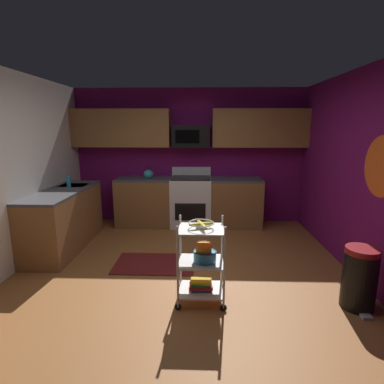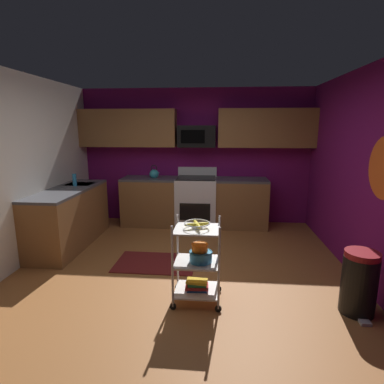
{
  "view_description": "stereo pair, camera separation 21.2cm",
  "coord_description": "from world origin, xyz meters",
  "px_view_note": "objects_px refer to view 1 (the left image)",
  "views": [
    {
      "loc": [
        0.25,
        -3.65,
        1.87
      ],
      "look_at": [
        0.12,
        0.23,
        1.05
      ],
      "focal_mm": 28.82,
      "sensor_mm": 36.0,
      "label": 1
    },
    {
      "loc": [
        0.46,
        -3.64,
        1.87
      ],
      "look_at": [
        0.12,
        0.23,
        1.05
      ],
      "focal_mm": 28.82,
      "sensor_mm": 36.0,
      "label": 2
    }
  ],
  "objects_px": {
    "rolling_cart": "(201,262)",
    "mixing_bowl_large": "(205,256)",
    "microwave": "(191,136)",
    "trash_can": "(359,278)",
    "book_stack": "(201,285)",
    "mixing_bowl_small": "(204,247)",
    "oven_range": "(191,201)",
    "kettle": "(148,174)",
    "fruit_bowl": "(201,224)",
    "dish_soap_bottle": "(68,181)"
  },
  "relations": [
    {
      "from": "fruit_bowl",
      "to": "dish_soap_bottle",
      "type": "distance_m",
      "value": 2.76
    },
    {
      "from": "dish_soap_bottle",
      "to": "trash_can",
      "type": "xyz_separation_m",
      "value": [
        3.8,
        -1.81,
        -0.69
      ]
    },
    {
      "from": "mixing_bowl_small",
      "to": "book_stack",
      "type": "relative_size",
      "value": 0.71
    },
    {
      "from": "microwave",
      "to": "trash_can",
      "type": "distance_m",
      "value": 3.67
    },
    {
      "from": "oven_range",
      "to": "book_stack",
      "type": "xyz_separation_m",
      "value": [
        0.21,
        -2.67,
        -0.3
      ]
    },
    {
      "from": "mixing_bowl_large",
      "to": "trash_can",
      "type": "xyz_separation_m",
      "value": [
        1.61,
        -0.07,
        -0.19
      ]
    },
    {
      "from": "rolling_cart",
      "to": "mixing_bowl_large",
      "type": "height_order",
      "value": "rolling_cart"
    },
    {
      "from": "oven_range",
      "to": "rolling_cart",
      "type": "xyz_separation_m",
      "value": [
        0.21,
        -2.67,
        -0.03
      ]
    },
    {
      "from": "rolling_cart",
      "to": "kettle",
      "type": "height_order",
      "value": "kettle"
    },
    {
      "from": "oven_range",
      "to": "microwave",
      "type": "relative_size",
      "value": 1.57
    },
    {
      "from": "book_stack",
      "to": "kettle",
      "type": "xyz_separation_m",
      "value": [
        -1.01,
        2.67,
        0.81
      ]
    },
    {
      "from": "book_stack",
      "to": "trash_can",
      "type": "height_order",
      "value": "trash_can"
    },
    {
      "from": "rolling_cart",
      "to": "book_stack",
      "type": "relative_size",
      "value": 3.55
    },
    {
      "from": "fruit_bowl",
      "to": "trash_can",
      "type": "height_order",
      "value": "fruit_bowl"
    },
    {
      "from": "rolling_cart",
      "to": "kettle",
      "type": "xyz_separation_m",
      "value": [
        -1.01,
        2.67,
        0.54
      ]
    },
    {
      "from": "oven_range",
      "to": "mixing_bowl_small",
      "type": "height_order",
      "value": "oven_range"
    },
    {
      "from": "fruit_bowl",
      "to": "rolling_cart",
      "type": "bearing_deg",
      "value": 0.0
    },
    {
      "from": "trash_can",
      "to": "book_stack",
      "type": "bearing_deg",
      "value": 177.46
    },
    {
      "from": "rolling_cart",
      "to": "trash_can",
      "type": "bearing_deg",
      "value": -2.54
    },
    {
      "from": "kettle",
      "to": "trash_can",
      "type": "relative_size",
      "value": 0.4
    },
    {
      "from": "oven_range",
      "to": "trash_can",
      "type": "distance_m",
      "value": 3.32
    },
    {
      "from": "rolling_cart",
      "to": "mixing_bowl_large",
      "type": "bearing_deg",
      "value": 0.0
    },
    {
      "from": "mixing_bowl_large",
      "to": "kettle",
      "type": "height_order",
      "value": "kettle"
    },
    {
      "from": "mixing_bowl_large",
      "to": "oven_range",
      "type": "bearing_deg",
      "value": 95.27
    },
    {
      "from": "fruit_bowl",
      "to": "kettle",
      "type": "height_order",
      "value": "kettle"
    },
    {
      "from": "mixing_bowl_small",
      "to": "book_stack",
      "type": "height_order",
      "value": "mixing_bowl_small"
    },
    {
      "from": "oven_range",
      "to": "mixing_bowl_small",
      "type": "distance_m",
      "value": 2.68
    },
    {
      "from": "microwave",
      "to": "book_stack",
      "type": "relative_size",
      "value": 2.72
    },
    {
      "from": "fruit_bowl",
      "to": "kettle",
      "type": "xyz_separation_m",
      "value": [
        -1.01,
        2.67,
        0.12
      ]
    },
    {
      "from": "fruit_bowl",
      "to": "book_stack",
      "type": "distance_m",
      "value": 0.69
    },
    {
      "from": "book_stack",
      "to": "dish_soap_bottle",
      "type": "bearing_deg",
      "value": 141.05
    },
    {
      "from": "dish_soap_bottle",
      "to": "trash_can",
      "type": "distance_m",
      "value": 4.26
    },
    {
      "from": "fruit_bowl",
      "to": "mixing_bowl_large",
      "type": "xyz_separation_m",
      "value": [
        0.04,
        0.0,
        -0.36
      ]
    },
    {
      "from": "book_stack",
      "to": "kettle",
      "type": "height_order",
      "value": "kettle"
    },
    {
      "from": "dish_soap_bottle",
      "to": "kettle",
      "type": "bearing_deg",
      "value": 39.56
    },
    {
      "from": "mixing_bowl_large",
      "to": "dish_soap_bottle",
      "type": "height_order",
      "value": "dish_soap_bottle"
    },
    {
      "from": "oven_range",
      "to": "book_stack",
      "type": "height_order",
      "value": "oven_range"
    },
    {
      "from": "dish_soap_bottle",
      "to": "rolling_cart",
      "type": "bearing_deg",
      "value": -38.95
    },
    {
      "from": "microwave",
      "to": "trash_can",
      "type": "xyz_separation_m",
      "value": [
        1.86,
        -2.85,
        -1.37
      ]
    },
    {
      "from": "rolling_cart",
      "to": "fruit_bowl",
      "type": "distance_m",
      "value": 0.42
    },
    {
      "from": "book_stack",
      "to": "trash_can",
      "type": "bearing_deg",
      "value": -2.54
    },
    {
      "from": "kettle",
      "to": "trash_can",
      "type": "bearing_deg",
      "value": -45.79
    },
    {
      "from": "fruit_bowl",
      "to": "book_stack",
      "type": "bearing_deg",
      "value": 0.0
    },
    {
      "from": "microwave",
      "to": "oven_range",
      "type": "bearing_deg",
      "value": -89.74
    },
    {
      "from": "microwave",
      "to": "mixing_bowl_large",
      "type": "distance_m",
      "value": 3.03
    },
    {
      "from": "oven_range",
      "to": "fruit_bowl",
      "type": "height_order",
      "value": "oven_range"
    },
    {
      "from": "oven_range",
      "to": "microwave",
      "type": "xyz_separation_m",
      "value": [
        -0.0,
        0.1,
        1.22
      ]
    },
    {
      "from": "oven_range",
      "to": "trash_can",
      "type": "height_order",
      "value": "oven_range"
    },
    {
      "from": "microwave",
      "to": "dish_soap_bottle",
      "type": "xyz_separation_m",
      "value": [
        -1.94,
        -1.04,
        -0.68
      ]
    },
    {
      "from": "book_stack",
      "to": "fruit_bowl",
      "type": "bearing_deg",
      "value": 180.0
    }
  ]
}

